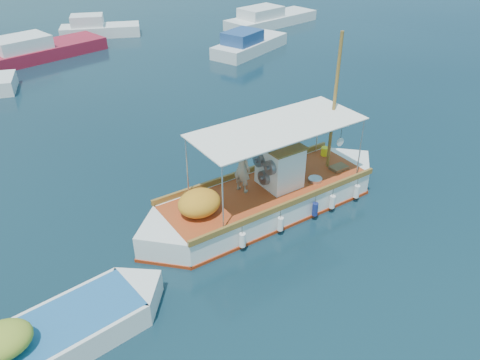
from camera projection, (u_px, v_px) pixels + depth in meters
ground at (254, 218)px, 15.91m from camera, size 160.00×160.00×0.00m
fishing_caique at (266, 198)px, 16.02m from camera, size 9.77×2.83×5.96m
dinghy at (43, 345)px, 11.04m from camera, size 6.46×2.42×1.59m
bg_boat_n at (38, 51)px, 31.08m from camera, size 8.73×4.60×1.80m
bg_boat_ne at (249, 45)px, 32.24m from camera, size 6.67×4.37×1.80m
bg_boat_e at (269, 19)px, 38.83m from camera, size 8.79×3.98×1.80m
bg_boat_far_n at (98, 29)px, 35.97m from camera, size 6.21×3.97×1.80m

